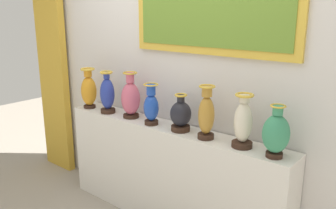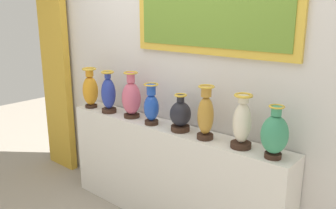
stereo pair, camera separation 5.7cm
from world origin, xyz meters
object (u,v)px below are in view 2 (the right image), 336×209
vase_cobalt (108,94)px  vase_rose (131,98)px  vase_amber (90,89)px  vase_onyx (180,115)px  vase_ivory (242,123)px  vase_sapphire (151,106)px  vase_ochre (206,115)px  vase_jade (275,134)px

vase_cobalt → vase_rose: 0.28m
vase_amber → vase_onyx: size_ratio=1.31×
vase_cobalt → vase_ivory: (1.41, 0.03, -0.00)m
vase_rose → vase_sapphire: bearing=-6.4°
vase_ivory → vase_onyx: bearing=-180.0°
vase_rose → vase_ochre: vase_rose is taller
vase_cobalt → vase_ochre: vase_ochre is taller
vase_amber → vase_ochre: size_ratio=0.97×
vase_amber → vase_cobalt: bearing=0.2°
vase_cobalt → vase_jade: vase_cobalt is taller
vase_sapphire → vase_onyx: vase_sapphire is taller
vase_cobalt → vase_rose: (0.28, 0.03, -0.00)m
vase_rose → vase_onyx: 0.58m
vase_rose → vase_onyx: size_ratio=1.37×
vase_ochre → vase_jade: (0.55, -0.00, -0.03)m
vase_onyx → vase_jade: size_ratio=0.85×
vase_ochre → vase_jade: bearing=-0.5°
vase_amber → vase_cobalt: (0.28, 0.00, -0.00)m
vase_onyx → vase_jade: 0.81m
vase_sapphire → vase_onyx: size_ratio=1.16×
vase_cobalt → vase_jade: size_ratio=1.11×
vase_cobalt → vase_onyx: (0.85, 0.03, -0.05)m
vase_rose → vase_jade: (1.38, -0.03, -0.02)m
vase_rose → vase_sapphire: vase_rose is taller
vase_rose → vase_amber: bearing=-176.8°
vase_onyx → vase_ochre: 0.27m
vase_ivory → vase_rose: bearing=179.8°
vase_jade → vase_onyx: bearing=178.2°
vase_cobalt → vase_ochre: 1.11m
vase_onyx → vase_ivory: vase_ivory is taller
vase_amber → vase_rose: bearing=3.2°
vase_ivory → vase_jade: (0.25, -0.03, -0.02)m
vase_amber → vase_jade: bearing=0.1°
vase_amber → vase_ochre: bearing=0.3°
vase_cobalt → vase_ochre: size_ratio=0.97×
vase_jade → vase_amber: bearing=-179.9°
vase_cobalt → vase_sapphire: bearing=-0.0°
vase_ochre → vase_jade: vase_ochre is taller
vase_ochre → vase_ivory: size_ratio=1.06×
vase_amber → vase_cobalt: same height
vase_sapphire → vase_ochre: (0.55, 0.01, 0.03)m
vase_rose → vase_ochre: (0.83, -0.03, 0.01)m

